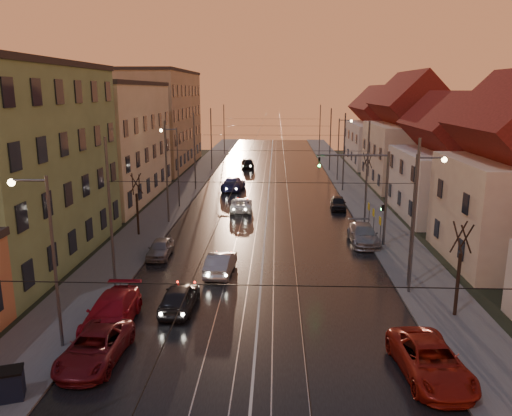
# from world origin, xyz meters

# --- Properties ---
(ground) EXTENTS (160.00, 160.00, 0.00)m
(ground) POSITION_xyz_m (0.00, 0.00, 0.00)
(ground) COLOR black
(ground) RESTS_ON ground
(road) EXTENTS (16.00, 120.00, 0.04)m
(road) POSITION_xyz_m (0.00, 40.00, 0.02)
(road) COLOR black
(road) RESTS_ON ground
(sidewalk_left) EXTENTS (4.00, 120.00, 0.15)m
(sidewalk_left) POSITION_xyz_m (-10.00, 40.00, 0.07)
(sidewalk_left) COLOR #4C4C4C
(sidewalk_left) RESTS_ON ground
(sidewalk_right) EXTENTS (4.00, 120.00, 0.15)m
(sidewalk_right) POSITION_xyz_m (10.00, 40.00, 0.07)
(sidewalk_right) COLOR #4C4C4C
(sidewalk_right) RESTS_ON ground
(tram_rail_0) EXTENTS (0.06, 120.00, 0.03)m
(tram_rail_0) POSITION_xyz_m (-2.20, 40.00, 0.06)
(tram_rail_0) COLOR gray
(tram_rail_0) RESTS_ON road
(tram_rail_1) EXTENTS (0.06, 120.00, 0.03)m
(tram_rail_1) POSITION_xyz_m (-0.77, 40.00, 0.06)
(tram_rail_1) COLOR gray
(tram_rail_1) RESTS_ON road
(tram_rail_2) EXTENTS (0.06, 120.00, 0.03)m
(tram_rail_2) POSITION_xyz_m (0.77, 40.00, 0.06)
(tram_rail_2) COLOR gray
(tram_rail_2) RESTS_ON road
(tram_rail_3) EXTENTS (0.06, 120.00, 0.03)m
(tram_rail_3) POSITION_xyz_m (2.20, 40.00, 0.06)
(tram_rail_3) COLOR gray
(tram_rail_3) RESTS_ON road
(apartment_left_1) EXTENTS (10.00, 18.00, 13.00)m
(apartment_left_1) POSITION_xyz_m (-17.50, 14.00, 6.50)
(apartment_left_1) COLOR #607E50
(apartment_left_1) RESTS_ON ground
(apartment_left_2) EXTENTS (10.00, 20.00, 12.00)m
(apartment_left_2) POSITION_xyz_m (-17.50, 34.00, 6.00)
(apartment_left_2) COLOR #C1BB95
(apartment_left_2) RESTS_ON ground
(apartment_left_3) EXTENTS (10.00, 24.00, 14.00)m
(apartment_left_3) POSITION_xyz_m (-17.50, 58.00, 7.00)
(apartment_left_3) COLOR #94855F
(apartment_left_3) RESTS_ON ground
(house_right_2) EXTENTS (9.18, 12.24, 9.20)m
(house_right_2) POSITION_xyz_m (17.00, 28.00, 4.64)
(house_right_2) COLOR silver
(house_right_2) RESTS_ON ground
(house_right_3) EXTENTS (9.18, 14.28, 11.50)m
(house_right_3) POSITION_xyz_m (17.00, 43.00, 5.80)
(house_right_3) COLOR beige
(house_right_3) RESTS_ON ground
(house_right_4) EXTENTS (9.18, 16.32, 10.00)m
(house_right_4) POSITION_xyz_m (17.00, 61.00, 5.05)
(house_right_4) COLOR silver
(house_right_4) RESTS_ON ground
(catenary_pole_l_1) EXTENTS (0.16, 0.16, 9.00)m
(catenary_pole_l_1) POSITION_xyz_m (-8.60, 9.00, 4.50)
(catenary_pole_l_1) COLOR #595B60
(catenary_pole_l_1) RESTS_ON ground
(catenary_pole_r_1) EXTENTS (0.16, 0.16, 9.00)m
(catenary_pole_r_1) POSITION_xyz_m (8.60, 9.00, 4.50)
(catenary_pole_r_1) COLOR #595B60
(catenary_pole_r_1) RESTS_ON ground
(catenary_pole_l_2) EXTENTS (0.16, 0.16, 9.00)m
(catenary_pole_l_2) POSITION_xyz_m (-8.60, 24.00, 4.50)
(catenary_pole_l_2) COLOR #595B60
(catenary_pole_l_2) RESTS_ON ground
(catenary_pole_r_2) EXTENTS (0.16, 0.16, 9.00)m
(catenary_pole_r_2) POSITION_xyz_m (8.60, 24.00, 4.50)
(catenary_pole_r_2) COLOR #595B60
(catenary_pole_r_2) RESTS_ON ground
(catenary_pole_l_3) EXTENTS (0.16, 0.16, 9.00)m
(catenary_pole_l_3) POSITION_xyz_m (-8.60, 39.00, 4.50)
(catenary_pole_l_3) COLOR #595B60
(catenary_pole_l_3) RESTS_ON ground
(catenary_pole_r_3) EXTENTS (0.16, 0.16, 9.00)m
(catenary_pole_r_3) POSITION_xyz_m (8.60, 39.00, 4.50)
(catenary_pole_r_3) COLOR #595B60
(catenary_pole_r_3) RESTS_ON ground
(catenary_pole_l_4) EXTENTS (0.16, 0.16, 9.00)m
(catenary_pole_l_4) POSITION_xyz_m (-8.60, 54.00, 4.50)
(catenary_pole_l_4) COLOR #595B60
(catenary_pole_l_4) RESTS_ON ground
(catenary_pole_r_4) EXTENTS (0.16, 0.16, 9.00)m
(catenary_pole_r_4) POSITION_xyz_m (8.60, 54.00, 4.50)
(catenary_pole_r_4) COLOR #595B60
(catenary_pole_r_4) RESTS_ON ground
(catenary_pole_l_5) EXTENTS (0.16, 0.16, 9.00)m
(catenary_pole_l_5) POSITION_xyz_m (-8.60, 72.00, 4.50)
(catenary_pole_l_5) COLOR #595B60
(catenary_pole_l_5) RESTS_ON ground
(catenary_pole_r_5) EXTENTS (0.16, 0.16, 9.00)m
(catenary_pole_r_5) POSITION_xyz_m (8.60, 72.00, 4.50)
(catenary_pole_r_5) COLOR #595B60
(catenary_pole_r_5) RESTS_ON ground
(street_lamp_0) EXTENTS (1.75, 0.32, 8.00)m
(street_lamp_0) POSITION_xyz_m (-9.10, 2.00, 4.89)
(street_lamp_0) COLOR #595B60
(street_lamp_0) RESTS_ON ground
(street_lamp_1) EXTENTS (1.75, 0.32, 8.00)m
(street_lamp_1) POSITION_xyz_m (9.10, 10.00, 4.89)
(street_lamp_1) COLOR #595B60
(street_lamp_1) RESTS_ON ground
(street_lamp_2) EXTENTS (1.75, 0.32, 8.00)m
(street_lamp_2) POSITION_xyz_m (-9.10, 30.00, 4.89)
(street_lamp_2) COLOR #595B60
(street_lamp_2) RESTS_ON ground
(street_lamp_3) EXTENTS (1.75, 0.32, 8.00)m
(street_lamp_3) POSITION_xyz_m (9.10, 46.00, 4.89)
(street_lamp_3) COLOR #595B60
(street_lamp_3) RESTS_ON ground
(traffic_light_mast) EXTENTS (5.30, 0.32, 7.20)m
(traffic_light_mast) POSITION_xyz_m (7.99, 18.00, 4.60)
(traffic_light_mast) COLOR #595B60
(traffic_light_mast) RESTS_ON ground
(bare_tree_0) EXTENTS (1.09, 1.09, 5.11)m
(bare_tree_0) POSITION_xyz_m (-10.20, 20.00, 2.49)
(bare_tree_0) COLOR black
(bare_tree_0) RESTS_ON ground
(bare_tree_1) EXTENTS (1.09, 1.09, 5.11)m
(bare_tree_1) POSITION_xyz_m (10.20, 6.00, 2.49)
(bare_tree_1) COLOR black
(bare_tree_1) RESTS_ON ground
(bare_tree_2) EXTENTS (1.09, 1.09, 5.11)m
(bare_tree_2) POSITION_xyz_m (10.40, 34.00, 2.49)
(bare_tree_2) COLOR black
(bare_tree_2) RESTS_ON ground
(driving_car_0) EXTENTS (1.82, 4.24, 1.43)m
(driving_car_0) POSITION_xyz_m (-4.25, 6.38, 0.71)
(driving_car_0) COLOR black
(driving_car_0) RESTS_ON ground
(driving_car_1) EXTENTS (1.81, 4.39, 1.41)m
(driving_car_1) POSITION_xyz_m (-2.63, 11.84, 0.71)
(driving_car_1) COLOR #A5A6AB
(driving_car_1) RESTS_ON ground
(driving_car_2) EXTENTS (2.28, 4.61, 1.26)m
(driving_car_2) POSITION_xyz_m (-2.52, 28.96, 0.63)
(driving_car_2) COLOR white
(driving_car_2) RESTS_ON ground
(driving_car_3) EXTENTS (2.86, 5.68, 1.58)m
(driving_car_3) POSITION_xyz_m (-4.16, 39.24, 0.79)
(driving_car_3) COLOR #1B1D52
(driving_car_3) RESTS_ON ground
(driving_car_4) EXTENTS (2.32, 4.75, 1.56)m
(driving_car_4) POSITION_xyz_m (-3.45, 56.15, 0.78)
(driving_car_4) COLOR black
(driving_car_4) RESTS_ON ground
(parked_left_1) EXTENTS (2.42, 4.93, 1.35)m
(parked_left_1) POSITION_xyz_m (-6.89, 0.96, 0.67)
(parked_left_1) COLOR maroon
(parked_left_1) RESTS_ON ground
(parked_left_2) EXTENTS (2.19, 5.25, 1.51)m
(parked_left_2) POSITION_xyz_m (-7.26, 4.35, 0.76)
(parked_left_2) COLOR maroon
(parked_left_2) RESTS_ON ground
(parked_left_3) EXTENTS (1.50, 3.68, 1.25)m
(parked_left_3) POSITION_xyz_m (-7.26, 14.96, 0.63)
(parked_left_3) COLOR gray
(parked_left_3) RESTS_ON ground
(parked_right_0) EXTENTS (2.83, 5.39, 1.45)m
(parked_right_0) POSITION_xyz_m (7.25, 0.37, 0.72)
(parked_right_0) COLOR maroon
(parked_right_0) RESTS_ON ground
(parked_right_1) EXTENTS (2.06, 5.03, 1.46)m
(parked_right_1) POSITION_xyz_m (7.60, 18.70, 0.73)
(parked_right_1) COLOR gray
(parked_right_1) RESTS_ON ground
(parked_right_2) EXTENTS (1.72, 3.83, 1.28)m
(parked_right_2) POSITION_xyz_m (7.01, 30.00, 0.64)
(parked_right_2) COLOR black
(parked_right_2) RESTS_ON ground
(dumpster) EXTENTS (1.40, 1.16, 1.10)m
(dumpster) POSITION_xyz_m (-9.19, -2.03, 0.70)
(dumpster) COLOR black
(dumpster) RESTS_ON sidewalk_left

